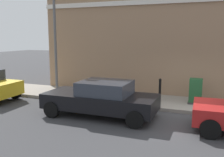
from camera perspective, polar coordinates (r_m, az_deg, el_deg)
ground at (r=10.32m, az=16.09°, el=-8.70°), size 80.00×80.00×0.00m
sidewalk at (r=13.87m, az=-8.63°, el=-3.49°), size 2.55×30.00×0.15m
corner_building at (r=16.51m, az=7.47°, el=10.84°), size 6.16×10.35×7.16m
car_black at (r=10.08m, az=-2.39°, el=-4.45°), size 1.96×4.49×1.42m
utility_cabinet at (r=11.98m, az=18.25°, el=-2.93°), size 0.46×0.61×1.15m
bollard_near_cabinet at (r=12.25m, az=10.72°, el=-2.24°), size 0.14×0.14×1.04m
bollard_far_kerb at (r=11.56m, az=2.23°, el=-2.78°), size 0.14×0.14×1.04m
lamppost at (r=14.21m, az=-12.68°, el=9.82°), size 0.20×0.44×5.72m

